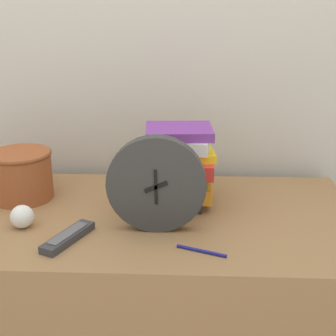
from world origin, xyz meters
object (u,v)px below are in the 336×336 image
Objects in this scene: basket at (21,174)px; pen at (201,251)px; crumpled_paper_ball at (22,217)px; tv_remote at (68,237)px; book_stack at (177,166)px; desk_clock at (156,185)px.

basket is 1.58× the size of pen.
basket is 0.62m from pen.
crumpled_paper_ball is (0.06, -0.19, -0.05)m from basket.
tv_remote is (0.20, -0.26, -0.07)m from basket.
tv_remote is 0.34m from pen.
book_stack is 0.45m from crumpled_paper_ball.
pen is at bearing -13.34° from crumpled_paper_ball.
basket is (-0.47, 0.02, -0.04)m from book_stack.
desk_clock is 0.18m from book_stack.
tv_remote is at bearing -26.54° from crumpled_paper_ball.
book_stack is at bearing 23.80° from crumpled_paper_ball.
desk_clock is at bearing 17.86° from tv_remote.
book_stack is 1.25× the size of basket.
book_stack is 3.84× the size of crumpled_paper_ball.
tv_remote is at bearing -137.06° from book_stack.
book_stack is at bearing 103.10° from pen.
book_stack is (0.05, 0.18, -0.01)m from desk_clock.
desk_clock reaches higher than basket.
basket reaches higher than tv_remote.
tv_remote is 2.79× the size of crumpled_paper_ball.
desk_clock is at bearing 0.20° from crumpled_paper_ball.
book_stack reaches higher than tv_remote.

